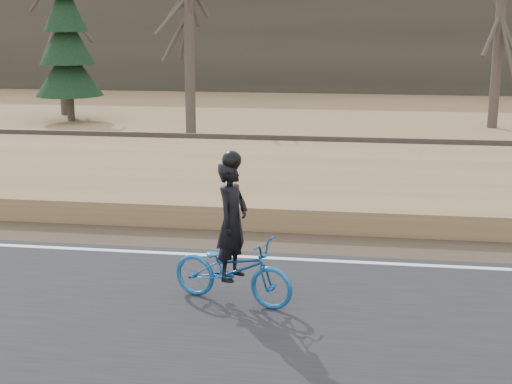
# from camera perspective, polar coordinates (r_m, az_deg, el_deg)

# --- Properties ---
(ground) EXTENTS (120.00, 120.00, 0.00)m
(ground) POSITION_cam_1_polar(r_m,az_deg,el_deg) (11.88, -6.82, -5.51)
(ground) COLOR #94734B
(ground) RESTS_ON ground
(road) EXTENTS (120.00, 6.00, 0.06)m
(road) POSITION_cam_1_polar(r_m,az_deg,el_deg) (9.64, -10.73, -10.10)
(road) COLOR black
(road) RESTS_ON ground
(edge_line) EXTENTS (120.00, 0.12, 0.01)m
(edge_line) POSITION_cam_1_polar(r_m,az_deg,el_deg) (12.04, -6.58, -4.91)
(edge_line) COLOR silver
(edge_line) RESTS_ON road
(shoulder) EXTENTS (120.00, 1.60, 0.04)m
(shoulder) POSITION_cam_1_polar(r_m,az_deg,el_deg) (12.97, -5.44, -3.72)
(shoulder) COLOR #473A2B
(shoulder) RESTS_ON ground
(embankment) EXTENTS (120.00, 5.00, 0.44)m
(embankment) POSITION_cam_1_polar(r_m,az_deg,el_deg) (15.74, -2.88, 0.18)
(embankment) COLOR #94734B
(embankment) RESTS_ON ground
(ballast) EXTENTS (120.00, 3.00, 0.45)m
(ballast) POSITION_cam_1_polar(r_m,az_deg,el_deg) (19.40, -0.70, 2.77)
(ballast) COLOR slate
(ballast) RESTS_ON ground
(railroad) EXTENTS (120.00, 2.40, 0.29)m
(railroad) POSITION_cam_1_polar(r_m,az_deg,el_deg) (19.35, -0.70, 3.66)
(railroad) COLOR black
(railroad) RESTS_ON ballast
(treeline_backdrop) EXTENTS (120.00, 4.00, 6.00)m
(treeline_backdrop) POSITION_cam_1_polar(r_m,az_deg,el_deg) (40.94, 4.27, 12.34)
(treeline_backdrop) COLOR #383328
(treeline_backdrop) RESTS_ON ground
(cyclist) EXTENTS (1.89, 1.11, 2.13)m
(cyclist) POSITION_cam_1_polar(r_m,az_deg,el_deg) (9.78, -1.89, -5.11)
(cyclist) COLOR #165498
(cyclist) RESTS_ON road
(bare_tree_left) EXTENTS (0.36, 0.36, 8.87)m
(bare_tree_left) POSITION_cam_1_polar(r_m,az_deg,el_deg) (30.91, -15.50, 14.17)
(bare_tree_left) COLOR #473D34
(bare_tree_left) RESTS_ON ground
(bare_tree_near_left) EXTENTS (0.36, 0.36, 6.41)m
(bare_tree_near_left) POSITION_cam_1_polar(r_m,az_deg,el_deg) (24.96, -5.38, 12.01)
(bare_tree_near_left) COLOR #473D34
(bare_tree_near_left) RESTS_ON ground
(bare_tree_center) EXTENTS (0.36, 0.36, 8.69)m
(bare_tree_center) POSITION_cam_1_polar(r_m,az_deg,el_deg) (27.55, 19.03, 13.87)
(bare_tree_center) COLOR #473D34
(bare_tree_center) RESTS_ON ground
(conifer) EXTENTS (2.60, 2.60, 6.58)m
(conifer) POSITION_cam_1_polar(r_m,az_deg,el_deg) (28.85, -14.91, 11.65)
(conifer) COLOR #473D34
(conifer) RESTS_ON ground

